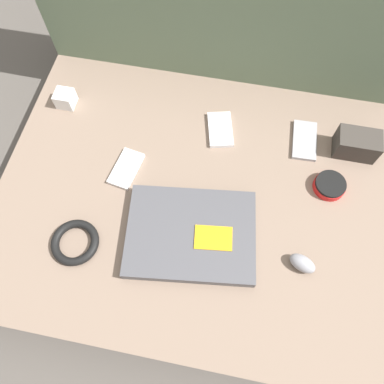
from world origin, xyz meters
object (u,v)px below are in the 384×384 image
(phone_black, at_px, (304,140))
(phone_small, at_px, (220,130))
(speaker_puck, at_px, (330,185))
(camera_pouch, at_px, (357,144))
(computer_mouse, at_px, (302,263))
(laptop, at_px, (191,234))
(phone_silver, at_px, (126,169))
(charger_brick, at_px, (65,99))

(phone_black, relative_size, phone_small, 1.01)
(speaker_puck, xyz_separation_m, camera_pouch, (0.06, 0.13, 0.02))
(computer_mouse, xyz_separation_m, phone_black, (-0.02, 0.35, -0.01))
(laptop, height_order, phone_silver, laptop)
(phone_black, bearing_deg, phone_small, -179.47)
(laptop, relative_size, camera_pouch, 3.06)
(phone_small, bearing_deg, phone_silver, -156.76)
(camera_pouch, bearing_deg, phone_small, -179.32)
(laptop, relative_size, phone_silver, 2.80)
(phone_small, distance_m, charger_brick, 0.46)
(computer_mouse, xyz_separation_m, speaker_puck, (0.06, 0.22, -0.01))
(speaker_puck, distance_m, camera_pouch, 0.14)
(phone_small, bearing_deg, charger_brick, 165.12)
(computer_mouse, bearing_deg, phone_small, 148.88)
(speaker_puck, relative_size, phone_silver, 0.68)
(computer_mouse, distance_m, phone_silver, 0.51)
(phone_small, relative_size, charger_brick, 2.45)
(computer_mouse, distance_m, phone_small, 0.43)
(computer_mouse, relative_size, phone_silver, 0.61)
(phone_silver, distance_m, phone_black, 0.50)
(phone_silver, bearing_deg, camera_pouch, 26.60)
(phone_silver, height_order, camera_pouch, camera_pouch)
(phone_silver, height_order, charger_brick, charger_brick)
(camera_pouch, distance_m, charger_brick, 0.82)
(camera_pouch, xyz_separation_m, charger_brick, (-0.82, 0.00, -0.01))
(phone_small, height_order, camera_pouch, camera_pouch)
(laptop, xyz_separation_m, camera_pouch, (0.39, 0.33, 0.02))
(phone_silver, bearing_deg, phone_small, 47.21)
(computer_mouse, height_order, camera_pouch, camera_pouch)
(speaker_puck, bearing_deg, phone_small, 158.34)
(speaker_puck, height_order, camera_pouch, camera_pouch)
(laptop, xyz_separation_m, phone_black, (0.26, 0.33, -0.01))
(phone_silver, relative_size, phone_black, 0.96)
(computer_mouse, xyz_separation_m, phone_silver, (-0.48, 0.17, -0.01))
(computer_mouse, distance_m, phone_black, 0.35)
(computer_mouse, bearing_deg, camera_pouch, 94.27)
(phone_silver, bearing_deg, computer_mouse, -9.70)
(laptop, distance_m, phone_silver, 0.26)
(phone_black, distance_m, phone_small, 0.24)
(speaker_puck, relative_size, camera_pouch, 0.74)
(laptop, distance_m, computer_mouse, 0.27)
(computer_mouse, relative_size, charger_brick, 1.44)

